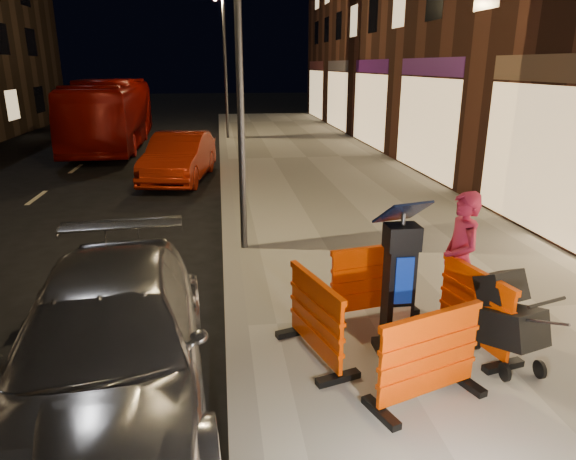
{
  "coord_description": "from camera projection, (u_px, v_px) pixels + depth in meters",
  "views": [
    {
      "loc": [
        -0.12,
        -5.94,
        3.36
      ],
      "look_at": [
        0.8,
        1.0,
        1.1
      ],
      "focal_mm": 32.0,
      "sensor_mm": 36.0,
      "label": 1
    }
  ],
  "objects": [
    {
      "name": "sidewalk",
      "position": [
        457.0,
        317.0,
        7.01
      ],
      "size": [
        6.0,
        60.0,
        0.15
      ],
      "primitive_type": "cube",
      "color": "gray",
      "rests_on": "ground"
    },
    {
      "name": "stroller",
      "position": [
        510.0,
        322.0,
        5.68
      ],
      "size": [
        0.74,
        0.92,
        1.0
      ],
      "primitive_type": "cube",
      "rotation": [
        0.0,
        0.0,
        0.3
      ],
      "color": "black",
      "rests_on": "sidewalk"
    },
    {
      "name": "ground_plane",
      "position": [
        237.0,
        336.0,
        6.66
      ],
      "size": [
        120.0,
        120.0,
        0.0
      ],
      "primitive_type": "plane",
      "color": "black",
      "rests_on": "ground"
    },
    {
      "name": "barrier_front",
      "position": [
        429.0,
        358.0,
        5.01
      ],
      "size": [
        1.34,
        0.89,
        0.97
      ],
      "primitive_type": "cube",
      "rotation": [
        0.0,
        0.0,
        0.34
      ],
      "color": "#F04100",
      "rests_on": "sidewalk"
    },
    {
      "name": "barrier_bldgside",
      "position": [
        475.0,
        308.0,
        6.03
      ],
      "size": [
        0.77,
        1.32,
        0.97
      ],
      "primitive_type": "cube",
      "rotation": [
        0.0,
        0.0,
        1.79
      ],
      "color": "#F04100",
      "rests_on": "sidewalk"
    },
    {
      "name": "car_silver",
      "position": [
        116.0,
        403.0,
        5.35
      ],
      "size": [
        2.34,
        4.89,
        1.37
      ],
      "primitive_type": "imported",
      "rotation": [
        0.0,
        0.0,
        0.09
      ],
      "color": "#A1A1A5",
      "rests_on": "ground"
    },
    {
      "name": "street_lamp_far",
      "position": [
        225.0,
        70.0,
        22.7
      ],
      "size": [
        0.12,
        0.12,
        6.0
      ],
      "primitive_type": "cylinder",
      "color": "#3F3F44",
      "rests_on": "sidewalk"
    },
    {
      "name": "barrier_kerbside",
      "position": [
        316.0,
        318.0,
        5.79
      ],
      "size": [
        0.84,
        1.33,
        0.97
      ],
      "primitive_type": "cube",
      "rotation": [
        0.0,
        0.0,
        1.86
      ],
      "color": "#F04100",
      "rests_on": "sidewalk"
    },
    {
      "name": "street_lamp_mid",
      "position": [
        240.0,
        78.0,
        8.55
      ],
      "size": [
        0.12,
        0.12,
        6.0
      ],
      "primitive_type": "cylinder",
      "color": "#3F3F44",
      "rests_on": "sidewalk"
    },
    {
      "name": "barrier_back",
      "position": [
        373.0,
        280.0,
        6.8
      ],
      "size": [
        1.32,
        0.75,
        0.97
      ],
      "primitive_type": "cube",
      "rotation": [
        0.0,
        0.0,
        0.2
      ],
      "color": "#F04100",
      "rests_on": "sidewalk"
    },
    {
      "name": "car_red",
      "position": [
        181.0,
        180.0,
        15.63
      ],
      "size": [
        2.16,
        4.49,
        1.42
      ],
      "primitive_type": "imported",
      "rotation": [
        0.0,
        0.0,
        -0.16
      ],
      "color": "#9B1D09",
      "rests_on": "ground"
    },
    {
      "name": "bus_doubledecker",
      "position": [
        115.0,
        147.0,
        21.9
      ],
      "size": [
        2.7,
        10.12,
        2.8
      ],
      "primitive_type": "imported",
      "rotation": [
        0.0,
        0.0,
        0.04
      ],
      "color": "#850904",
      "rests_on": "ground"
    },
    {
      "name": "kerb",
      "position": [
        237.0,
        331.0,
        6.63
      ],
      "size": [
        0.3,
        60.0,
        0.15
      ],
      "primitive_type": "cube",
      "color": "slate",
      "rests_on": "ground"
    },
    {
      "name": "man",
      "position": [
        460.0,
        261.0,
        6.38
      ],
      "size": [
        0.45,
        0.66,
        1.77
      ],
      "primitive_type": "imported",
      "rotation": [
        0.0,
        0.0,
        -1.62
      ],
      "color": "#9F1C3B",
      "rests_on": "sidewalk"
    },
    {
      "name": "parking_kiosk",
      "position": [
        399.0,
        283.0,
        5.79
      ],
      "size": [
        0.67,
        0.67,
        1.73
      ],
      "primitive_type": "cube",
      "rotation": [
        0.0,
        0.0,
        0.25
      ],
      "color": "black",
      "rests_on": "sidewalk"
    }
  ]
}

